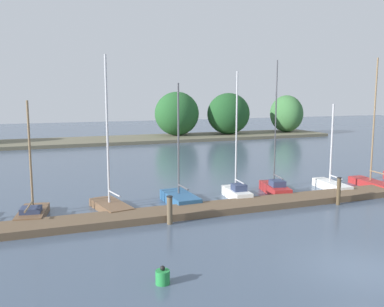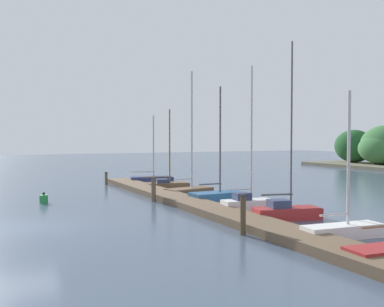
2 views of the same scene
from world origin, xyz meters
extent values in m
plane|color=#425166|center=(0.00, 0.00, 0.00)|extent=(160.00, 160.00, 0.00)
cube|color=brown|center=(0.00, 8.45, 0.17)|extent=(32.17, 1.80, 0.35)
ellipsoid|color=#1E4C23|center=(-24.13, 42.51, 2.54)|extent=(5.84, 3.87, 4.27)
ellipsoid|color=#386B38|center=(-19.20, 42.10, 2.31)|extent=(6.30, 4.66, 3.82)
cube|color=navy|center=(-14.29, 10.64, 0.28)|extent=(1.97, 3.42, 0.55)
cube|color=navy|center=(-13.97, 12.05, 0.25)|extent=(0.87, 0.94, 0.47)
cylinder|color=#B7B7BC|center=(-14.24, 10.87, 3.00)|extent=(0.12, 0.12, 4.90)
cylinder|color=#B7B7BC|center=(-14.43, 10.02, 0.95)|extent=(0.52, 1.92, 0.09)
cube|color=brown|center=(-10.70, 10.58, 0.20)|extent=(1.71, 3.06, 0.40)
cube|color=brown|center=(-10.49, 11.87, 0.18)|extent=(0.80, 0.83, 0.34)
cube|color=#2D3856|center=(-10.76, 10.23, 0.52)|extent=(1.07, 1.01, 0.26)
cylinder|color=#7F6647|center=(-10.67, 10.80, 3.07)|extent=(0.11, 0.11, 5.34)
cylinder|color=#7F6647|center=(-10.83, 9.85, 0.82)|extent=(0.44, 2.13, 0.08)
cube|color=brown|center=(-6.86, 10.57, 0.20)|extent=(1.90, 3.37, 0.39)
cube|color=brown|center=(-7.15, 11.97, 0.18)|extent=(0.85, 0.92, 0.33)
cylinder|color=#B7B7BC|center=(-6.91, 10.81, 4.20)|extent=(0.12, 0.12, 7.62)
cylinder|color=#B7B7BC|center=(-6.77, 10.13, 1.00)|extent=(0.38, 1.51, 0.07)
cube|color=#285684|center=(-3.05, 10.56, 0.28)|extent=(1.46, 3.10, 0.55)
cube|color=#285684|center=(-3.10, 11.93, 0.25)|extent=(0.77, 0.79, 0.47)
cylinder|color=#4C4C51|center=(-3.06, 10.79, 3.58)|extent=(0.10, 0.10, 6.07)
cylinder|color=#4C4C51|center=(-3.04, 10.15, 1.04)|extent=(0.14, 1.43, 0.09)
cube|color=white|center=(0.39, 10.46, 0.28)|extent=(1.22, 2.71, 0.56)
cube|color=white|center=(0.51, 11.64, 0.25)|extent=(0.59, 0.70, 0.48)
cube|color=#2D3856|center=(0.36, 10.14, 0.75)|extent=(0.80, 0.85, 0.37)
cylinder|color=#B7B7BC|center=(0.41, 10.66, 3.93)|extent=(0.09, 0.09, 6.73)
cylinder|color=#B7B7BC|center=(0.35, 10.07, 1.10)|extent=(0.19, 1.32, 0.06)
cube|color=maroon|center=(3.14, 10.76, 0.27)|extent=(1.64, 3.10, 0.55)
cube|color=maroon|center=(3.42, 12.06, 0.25)|extent=(0.72, 0.84, 0.46)
cube|color=#2D3856|center=(3.07, 10.40, 0.72)|extent=(0.96, 1.03, 0.36)
cylinder|color=#4C4C51|center=(3.19, 10.97, 4.27)|extent=(0.08, 0.08, 7.45)
cylinder|color=#4C4C51|center=(3.05, 10.31, 1.14)|extent=(0.39, 1.49, 0.09)
cube|color=white|center=(7.05, 10.32, 0.25)|extent=(1.17, 3.19, 0.50)
cube|color=white|center=(7.17, 11.72, 0.23)|extent=(0.56, 0.82, 0.43)
cylinder|color=#B7B7BC|center=(7.07, 10.55, 2.96)|extent=(0.12, 0.12, 4.92)
cylinder|color=#B7B7BC|center=(7.02, 9.97, 0.90)|extent=(0.19, 1.30, 0.08)
cylinder|color=brown|center=(-14.77, 7.13, 0.48)|extent=(0.22, 0.22, 0.95)
cylinder|color=black|center=(-14.77, 7.13, 0.97)|extent=(0.25, 0.25, 0.04)
cylinder|color=brown|center=(-4.70, 7.31, 0.65)|extent=(0.26, 0.26, 1.31)
cylinder|color=black|center=(-4.70, 7.31, 1.33)|extent=(0.30, 0.30, 0.04)
cylinder|color=#4C3D28|center=(5.01, 7.30, 0.74)|extent=(0.22, 0.22, 1.49)
cylinder|color=black|center=(5.01, 7.30, 1.51)|extent=(0.25, 0.25, 0.04)
cylinder|color=#23843D|center=(-6.81, 1.50, 0.22)|extent=(0.47, 0.47, 0.45)
sphere|color=black|center=(-6.81, 1.50, 0.53)|extent=(0.16, 0.16, 0.16)
camera|label=1|loc=(-10.44, -10.70, 6.08)|focal=39.09mm
camera|label=2|loc=(19.29, -1.63, 3.72)|focal=41.55mm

